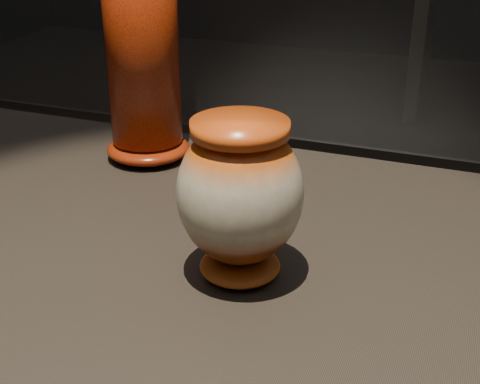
# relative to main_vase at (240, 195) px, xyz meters

# --- Properties ---
(main_vase) EXTENTS (0.16, 0.16, 0.20)m
(main_vase) POSITION_rel_main_vase_xyz_m (0.00, 0.00, 0.00)
(main_vase) COLOR #662709
(main_vase) RESTS_ON display_plinth
(tall_vase) EXTENTS (0.17, 0.17, 0.45)m
(tall_vase) POSITION_rel_main_vase_xyz_m (-0.28, 0.29, 0.11)
(tall_vase) COLOR #AD310B
(tall_vase) RESTS_ON display_plinth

